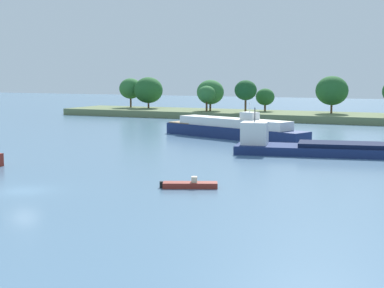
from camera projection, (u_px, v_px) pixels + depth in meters
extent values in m
plane|color=slate|center=(24.00, 191.00, 49.48)|extent=(400.00, 400.00, 0.00)
cube|color=#66754C|center=(251.00, 115.00, 129.32)|extent=(89.60, 15.57, 1.50)
cylinder|color=#513823|center=(131.00, 102.00, 145.65)|extent=(0.44, 0.44, 2.42)
ellipsoid|color=#2D6B33|center=(131.00, 89.00, 145.24)|extent=(5.63, 5.63, 5.07)
cylinder|color=#513823|center=(149.00, 105.00, 142.60)|extent=(0.44, 0.44, 1.55)
ellipsoid|color=#235B28|center=(148.00, 90.00, 142.17)|extent=(6.99, 6.99, 6.29)
cylinder|color=#513823|center=(210.00, 107.00, 132.58)|extent=(0.44, 0.44, 1.74)
ellipsoid|color=#2D6B33|center=(210.00, 92.00, 132.18)|extent=(6.13, 6.13, 5.52)
cylinder|color=#513823|center=(207.00, 106.00, 129.55)|extent=(0.44, 0.44, 2.25)
ellipsoid|color=#2D6B33|center=(207.00, 94.00, 129.22)|extent=(4.04, 4.04, 3.63)
cylinder|color=#513823|center=(245.00, 106.00, 126.36)|extent=(0.44, 0.44, 2.88)
ellipsoid|color=#194C23|center=(246.00, 90.00, 125.95)|extent=(4.80, 4.80, 4.32)
cylinder|color=#513823|center=(265.00, 108.00, 131.08)|extent=(0.44, 0.44, 1.50)
ellipsoid|color=#235B28|center=(265.00, 97.00, 130.79)|extent=(4.18, 4.18, 3.77)
cylinder|color=#513823|center=(331.00, 108.00, 123.87)|extent=(0.44, 0.44, 2.05)
ellipsoid|color=#235B28|center=(332.00, 91.00, 123.42)|extent=(6.84, 6.84, 6.15)
cube|color=maroon|center=(190.00, 185.00, 50.81)|extent=(4.85, 3.06, 0.48)
cube|color=beige|center=(194.00, 179.00, 50.75)|extent=(0.71, 0.79, 0.50)
cube|color=black|center=(161.00, 184.00, 50.85)|extent=(0.38, 0.40, 0.56)
cube|color=white|center=(255.00, 133.00, 73.10)|extent=(3.71, 3.56, 2.80)
cylinder|color=#333338|center=(255.00, 115.00, 72.82)|extent=(0.12, 0.12, 1.80)
cube|color=navy|center=(233.00, 133.00, 89.50)|extent=(25.45, 12.70, 1.78)
cube|color=white|center=(233.00, 123.00, 89.32)|extent=(19.95, 10.16, 1.30)
cube|color=white|center=(250.00, 116.00, 86.93)|extent=(2.87, 2.52, 1.10)
cube|color=#937551|center=(186.00, 122.00, 96.57)|extent=(5.58, 4.97, 0.16)
cylinder|color=silver|center=(250.00, 107.00, 86.78)|extent=(0.10, 0.10, 1.40)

